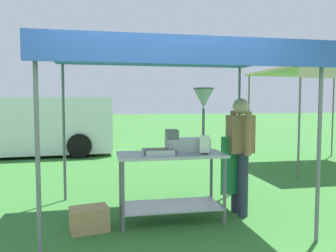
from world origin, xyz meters
The scene contains 10 objects.
ground_plane centered at (0.00, 6.00, 0.00)m, with size 70.00×70.00×0.00m, color #33702D.
stall_canopy centered at (0.27, 1.03, 2.13)m, with size 3.12×2.41×2.20m.
donut_cart centered at (0.27, 0.94, 0.64)m, with size 1.38×0.64×0.90m.
donut_tray centered at (0.10, 0.84, 0.92)m, with size 0.39×0.29×0.07m.
donut_fryer centered at (0.58, 1.01, 1.23)m, with size 0.64×0.28×0.85m.
menu_sign centered at (0.67, 0.77, 1.00)m, with size 0.13×0.05×0.24m.
vendor centered at (1.26, 1.04, 0.90)m, with size 0.46×0.53×1.61m.
supply_crate centered at (-0.77, 0.80, 0.14)m, with size 0.50×0.39×0.29m.
van_white centered at (-2.80, 7.21, 0.88)m, with size 5.01×2.33×1.69m.
neighbour_tent centered at (4.64, 4.06, 2.24)m, with size 2.80×2.63×2.32m.
Camera 1 is at (-0.59, -3.30, 1.56)m, focal length 36.03 mm.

